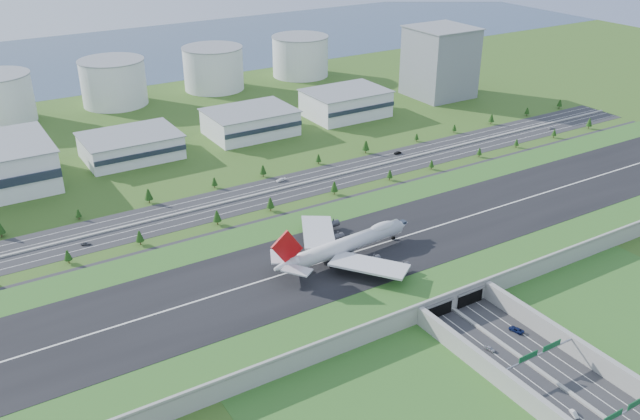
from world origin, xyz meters
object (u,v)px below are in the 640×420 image
boeing_747 (345,245)px  car_0 (490,349)px  office_tower (440,62)px  car_6 (551,128)px  car_5 (398,153)px  car_1 (574,414)px  car_7 (281,180)px  car_2 (516,330)px  car_4 (86,243)px

boeing_747 → car_0: size_ratio=16.94×
office_tower → car_6: bearing=-82.6°
boeing_747 → car_5: boeing_747 is taller
car_1 → car_7: bearing=106.4°
car_0 → car_5: bearing=48.0°
office_tower → boeing_747: 297.09m
car_6 → car_5: bearing=91.1°
car_5 → boeing_747: bearing=-46.1°
car_1 → car_7: 223.39m
office_tower → car_0: (-206.51, -272.71, -26.61)m
car_0 → car_1: car_0 is taller
office_tower → boeing_747: (-222.17, -196.82, -12.84)m
car_5 → car_6: (124.90, -18.01, -0.20)m
car_2 → car_0: bearing=-3.0°
car_0 → car_5: car_5 is taller
car_0 → car_4: car_4 is taller
office_tower → car_7: (-197.00, -89.70, -26.52)m
car_0 → car_4: size_ratio=0.98×
boeing_747 → car_2: (33.10, -72.55, -13.69)m
boeing_747 → car_1: boeing_747 is taller
office_tower → car_5: office_tower is taller
car_6 → car_7: 211.89m
car_4 → car_5: size_ratio=0.89×
boeing_747 → car_4: size_ratio=16.54×
car_0 → car_6: 275.00m
car_1 → car_0: bearing=107.7°
car_4 → car_7: (118.79, 18.89, 0.07)m
car_6 → boeing_747: bearing=119.8°
car_4 → car_5: car_5 is taller
office_tower → car_6: office_tower is taller
car_1 → car_4: (-108.35, 204.26, 0.12)m
car_1 → car_6: 301.37m
car_0 → car_7: bearing=72.7°
boeing_747 → car_7: bearing=72.3°
car_0 → car_2: size_ratio=0.74×
office_tower → boeing_747: office_tower is taller
car_7 → car_4: bearing=-80.5°
car_2 → car_5: bearing=-127.4°
office_tower → car_1: bearing=-123.5°
car_1 → car_7: size_ratio=0.69×
office_tower → car_5: (-110.84, -90.46, -26.52)m
car_5 → car_7: size_ratio=0.88×
car_0 → car_2: car_2 is taller
boeing_747 → car_4: 129.37m
car_2 → boeing_747: bearing=-79.3°
boeing_747 → car_0: (15.66, -75.90, -13.77)m
car_2 → car_5: size_ratio=1.17×
office_tower → car_1: (-207.43, -312.85, -26.71)m
car_1 → car_2: size_ratio=0.67×
boeing_747 → car_0: bearing=-82.8°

